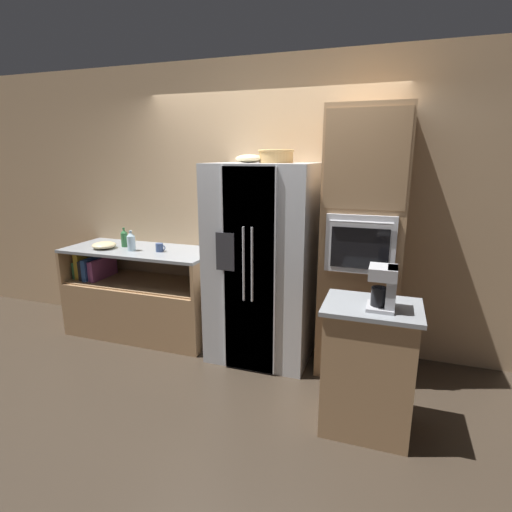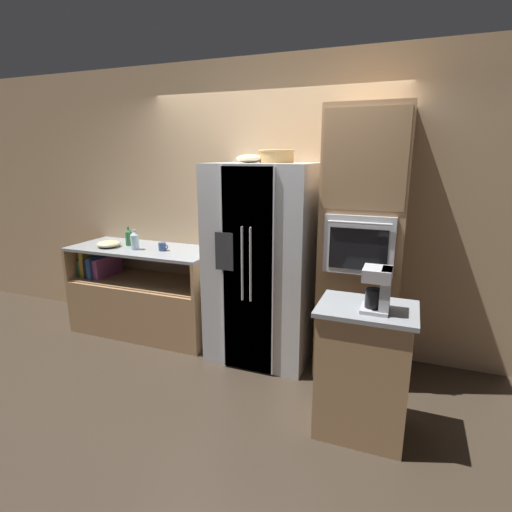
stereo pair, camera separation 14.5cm
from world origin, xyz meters
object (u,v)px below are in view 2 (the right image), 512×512
wicker_basket (277,156)px  fruit_bowl (250,159)px  mixing_bowl (109,244)px  bottle_tall (135,240)px  wall_oven (363,246)px  bottle_short (129,237)px  refrigerator (262,264)px  mug (162,247)px  coffee_maker (379,288)px

wicker_basket → fruit_bowl: 0.24m
mixing_bowl → bottle_tall: bearing=1.6°
wall_oven → bottle_short: wall_oven is taller
wicker_basket → bottle_tall: 1.72m
fruit_bowl → bottle_tall: size_ratio=1.20×
bottle_short → refrigerator: bearing=-2.8°
bottle_short → mug: size_ratio=1.93×
refrigerator → mug: size_ratio=17.09×
coffee_maker → mug: bearing=158.5°
refrigerator → fruit_bowl: (-0.13, 0.02, 0.95)m
mixing_bowl → coffee_maker: bearing=-15.8°
bottle_tall → fruit_bowl: bearing=3.5°
coffee_maker → wicker_basket: bearing=137.0°
bottle_short → bottle_tall: bearing=-36.0°
fruit_bowl → mug: 1.31m
fruit_bowl → coffee_maker: 1.71m
refrigerator → mixing_bowl: size_ratio=7.43×
bottle_tall → mixing_bowl: 0.34m
fruit_bowl → coffee_maker: size_ratio=0.88×
bottle_short → coffee_maker: (2.68, -0.94, 0.04)m
refrigerator → mug: bearing=-180.0°
wicker_basket → bottle_short: bearing=179.7°
wall_oven → mug: size_ratio=21.26×
wall_oven → coffee_maker: size_ratio=7.96×
mixing_bowl → coffee_maker: (2.83, -0.80, 0.11)m
wall_oven → bottle_tall: 2.29m
refrigerator → wicker_basket: wicker_basket is taller
refrigerator → bottle_short: refrigerator is taller
refrigerator → mixing_bowl: bearing=-177.8°
refrigerator → mixing_bowl: (-1.73, -0.07, 0.07)m
wall_oven → bottle_tall: size_ratio=10.88×
wicker_basket → mug: 1.50m
refrigerator → wicker_basket: bearing=32.9°
coffee_maker → fruit_bowl: bearing=144.2°
wall_oven → wicker_basket: size_ratio=7.22×
coffee_maker → wall_oven: bearing=102.9°
wall_oven → mug: wall_oven is taller
refrigerator → bottle_short: bearing=177.2°
refrigerator → mug: refrigerator is taller
refrigerator → coffee_maker: size_ratio=6.40×
wall_oven → mixing_bowl: 2.63m
wall_oven → bottle_short: bearing=179.6°
fruit_bowl → mixing_bowl: bearing=-176.9°
mixing_bowl → wall_oven: bearing=2.7°
wicker_basket → bottle_tall: wicker_basket is taller
bottle_tall → mixing_bowl: bottle_tall is taller
fruit_bowl → bottle_tall: bearing=-176.5°
wicker_basket → bottle_tall: size_ratio=1.51×
wall_oven → fruit_bowl: bearing=-178.0°
fruit_bowl → coffee_maker: (1.23, -0.89, -0.78)m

